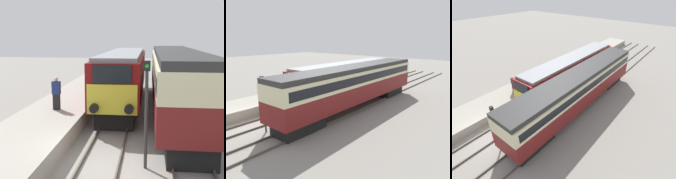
# 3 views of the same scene
# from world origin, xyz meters

# --- Properties ---
(ground_plane) EXTENTS (120.00, 120.00, 0.00)m
(ground_plane) POSITION_xyz_m (0.00, 0.00, 0.00)
(ground_plane) COLOR gray
(platform_left) EXTENTS (3.50, 50.00, 0.86)m
(platform_left) POSITION_xyz_m (-3.30, 8.00, 0.43)
(platform_left) COLOR #9E998C
(platform_left) RESTS_ON ground_plane
(rails_near_track) EXTENTS (1.51, 60.00, 0.14)m
(rails_near_track) POSITION_xyz_m (0.00, 5.00, 0.07)
(rails_near_track) COLOR #4C4238
(rails_near_track) RESTS_ON ground_plane
(rails_far_track) EXTENTS (1.50, 60.00, 0.14)m
(rails_far_track) POSITION_xyz_m (3.40, 5.00, 0.07)
(rails_far_track) COLOR #4C4238
(rails_far_track) RESTS_ON ground_plane
(locomotive) EXTENTS (2.70, 15.69, 3.74)m
(locomotive) POSITION_xyz_m (0.00, 11.57, 2.12)
(locomotive) COLOR black
(locomotive) RESTS_ON ground_plane
(passenger_carriage) EXTENTS (2.75, 17.78, 3.99)m
(passenger_carriage) POSITION_xyz_m (3.40, 8.37, 2.42)
(passenger_carriage) COLOR black
(passenger_carriage) RESTS_ON ground_plane
(person_on_platform) EXTENTS (0.44, 0.26, 1.79)m
(person_on_platform) POSITION_xyz_m (-3.19, 5.27, 1.76)
(person_on_platform) COLOR black
(person_on_platform) RESTS_ON platform_left
(signal_post) EXTENTS (0.24, 0.28, 3.96)m
(signal_post) POSITION_xyz_m (1.70, 0.07, 2.35)
(signal_post) COLOR #333333
(signal_post) RESTS_ON ground_plane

